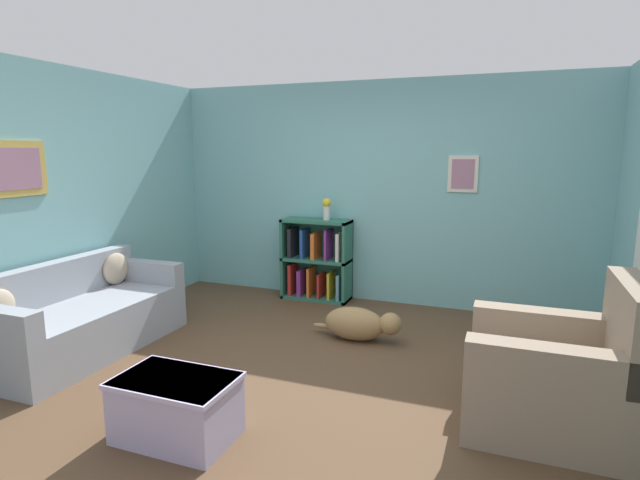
% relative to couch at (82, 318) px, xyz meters
% --- Properties ---
extents(ground_plane, '(14.00, 14.00, 0.00)m').
position_rel_couch_xyz_m(ground_plane, '(2.07, 0.25, -0.30)').
color(ground_plane, brown).
extents(wall_back, '(5.60, 0.13, 2.60)m').
position_rel_couch_xyz_m(wall_back, '(2.07, 2.50, 1.00)').
color(wall_back, '#7AB7BC').
rests_on(wall_back, ground_plane).
extents(wall_left, '(0.13, 5.00, 2.60)m').
position_rel_couch_xyz_m(wall_left, '(-0.48, 0.24, 1.00)').
color(wall_left, '#7AB7BC').
rests_on(wall_left, ground_plane).
extents(couch, '(0.83, 1.83, 0.80)m').
position_rel_couch_xyz_m(couch, '(0.00, 0.00, 0.00)').
color(couch, '#9399A3').
rests_on(couch, ground_plane).
extents(bookshelf, '(0.83, 0.33, 0.99)m').
position_rel_couch_xyz_m(bookshelf, '(1.40, 2.28, 0.16)').
color(bookshelf, '#2D6B56').
rests_on(bookshelf, ground_plane).
extents(recliner_chair, '(1.03, 0.90, 1.03)m').
position_rel_couch_xyz_m(recliner_chair, '(3.95, 0.10, 0.05)').
color(recliner_chair, gray).
rests_on(recliner_chair, ground_plane).
extents(coffee_table, '(0.75, 0.49, 0.41)m').
position_rel_couch_xyz_m(coffee_table, '(1.68, -0.88, -0.09)').
color(coffee_table, '#ADA3CC').
rests_on(coffee_table, ground_plane).
extents(dog, '(0.90, 0.29, 0.32)m').
position_rel_couch_xyz_m(dog, '(2.29, 1.13, -0.14)').
color(dog, '#9E7A4C').
rests_on(dog, ground_plane).
extents(vase, '(0.11, 0.11, 0.26)m').
position_rel_couch_xyz_m(vase, '(1.54, 2.26, 0.83)').
color(vase, silver).
rests_on(vase, bookshelf).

